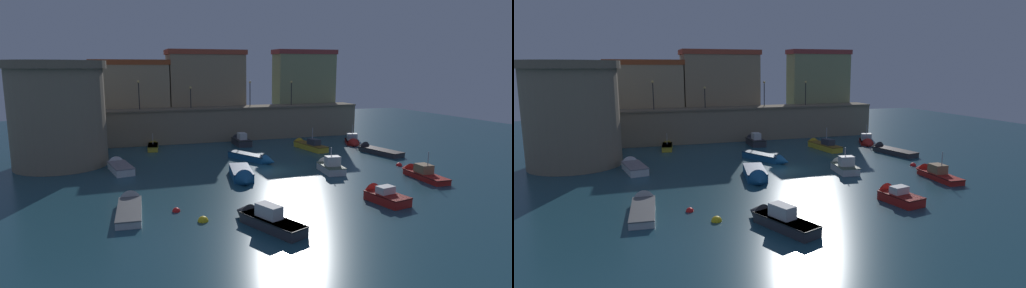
# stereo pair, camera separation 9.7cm
# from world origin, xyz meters

# --- Properties ---
(ground_plane) EXTENTS (107.48, 107.48, 0.00)m
(ground_plane) POSITION_xyz_m (0.00, 0.00, 0.00)
(ground_plane) COLOR #1E4756
(quay_wall) EXTENTS (40.57, 3.91, 4.67)m
(quay_wall) POSITION_xyz_m (0.00, 19.72, 2.34)
(quay_wall) COLOR gray
(quay_wall) RESTS_ON ground
(old_town_backdrop) EXTENTS (36.68, 5.54, 8.45)m
(old_town_backdrop) POSITION_xyz_m (0.55, 23.70, 8.44)
(old_town_backdrop) COLOR tan
(old_town_backdrop) RESTS_ON ground
(fortress_tower) EXTENTS (9.98, 9.98, 10.85)m
(fortress_tower) POSITION_xyz_m (-20.09, 9.19, 5.49)
(fortress_tower) COLOR gray
(fortress_tower) RESTS_ON ground
(quay_lamp_0) EXTENTS (0.32, 0.32, 3.81)m
(quay_lamp_0) POSITION_xyz_m (-11.34, 19.72, 7.16)
(quay_lamp_0) COLOR black
(quay_lamp_0) RESTS_ON quay_wall
(quay_lamp_1) EXTENTS (0.32, 0.32, 2.94)m
(quay_lamp_1) POSITION_xyz_m (-4.50, 19.72, 6.66)
(quay_lamp_1) COLOR black
(quay_lamp_1) RESTS_ON quay_wall
(quay_lamp_2) EXTENTS (0.32, 0.32, 3.59)m
(quay_lamp_2) POSITION_xyz_m (4.06, 19.72, 7.04)
(quay_lamp_2) COLOR black
(quay_lamp_2) RESTS_ON quay_wall
(quay_lamp_3) EXTENTS (0.32, 0.32, 3.55)m
(quay_lamp_3) POSITION_xyz_m (10.49, 19.72, 7.02)
(quay_lamp_3) COLOR black
(quay_lamp_3) RESTS_ON quay_wall
(moored_boat_0) EXTENTS (1.71, 4.76, 2.29)m
(moored_boat_0) POSITION_xyz_m (-10.12, 15.79, 0.34)
(moored_boat_0) COLOR gold
(moored_boat_0) RESTS_ON ground
(moored_boat_1) EXTENTS (1.78, 6.24, 3.07)m
(moored_boat_1) POSITION_xyz_m (12.28, -6.60, 0.39)
(moored_boat_1) COLOR red
(moored_boat_1) RESTS_ON ground
(moored_boat_2) EXTENTS (3.73, 6.23, 1.92)m
(moored_boat_2) POSITION_xyz_m (-5.87, -13.81, 0.48)
(moored_boat_2) COLOR #333338
(moored_boat_2) RESTS_ON ground
(moored_boat_3) EXTENTS (4.16, 6.54, 1.22)m
(moored_boat_3) POSITION_xyz_m (-0.29, 4.83, 0.37)
(moored_boat_3) COLOR #195689
(moored_boat_3) RESTS_ON ground
(moored_boat_4) EXTENTS (2.52, 7.06, 3.18)m
(moored_boat_4) POSITION_xyz_m (8.46, 9.83, 0.45)
(moored_boat_4) COLOR gold
(moored_boat_4) RESTS_ON ground
(moored_boat_5) EXTENTS (1.82, 4.72, 2.09)m
(moored_boat_5) POSITION_xyz_m (1.23, 15.30, 0.53)
(moored_boat_5) COLOR #333338
(moored_boat_5) RESTS_ON ground
(moored_boat_6) EXTENTS (2.48, 4.37, 1.75)m
(moored_boat_6) POSITION_xyz_m (4.50, -11.74, 0.42)
(moored_boat_6) COLOR red
(moored_boat_6) RESTS_ON ground
(moored_boat_7) EXTENTS (2.84, 6.47, 1.73)m
(moored_boat_7) POSITION_xyz_m (-3.81, -2.34, 0.43)
(moored_boat_7) COLOR #195689
(moored_boat_7) RESTS_ON ground
(moored_boat_8) EXTENTS (2.75, 5.92, 1.62)m
(moored_boat_8) POSITION_xyz_m (-14.49, 5.16, 0.40)
(moored_boat_8) COLOR white
(moored_boat_8) RESTS_ON ground
(moored_boat_9) EXTENTS (2.27, 4.53, 2.94)m
(moored_boat_9) POSITION_xyz_m (5.34, -1.84, 0.51)
(moored_boat_9) COLOR silver
(moored_boat_9) RESTS_ON ground
(moored_boat_10) EXTENTS (2.05, 6.99, 1.53)m
(moored_boat_10) POSITION_xyz_m (-13.96, -7.78, 0.29)
(moored_boat_10) COLOR silver
(moored_boat_10) RESTS_ON ground
(moored_boat_11) EXTENTS (3.37, 4.85, 3.07)m
(moored_boat_11) POSITION_xyz_m (15.50, 10.47, 0.39)
(moored_boat_11) COLOR red
(moored_boat_11) RESTS_ON ground
(moored_boat_12) EXTENTS (3.11, 7.07, 1.64)m
(moored_boat_12) POSITION_xyz_m (14.96, 4.79, 0.31)
(moored_boat_12) COLOR #333338
(moored_boat_12) RESTS_ON ground
(mooring_buoy_0) EXTENTS (0.64, 0.64, 0.64)m
(mooring_buoy_0) POSITION_xyz_m (13.43, -2.17, 0.00)
(mooring_buoy_0) COLOR red
(mooring_buoy_0) RESTS_ON ground
(mooring_buoy_1) EXTENTS (0.72, 0.72, 0.72)m
(mooring_buoy_1) POSITION_xyz_m (-9.43, -11.81, 0.00)
(mooring_buoy_1) COLOR yellow
(mooring_buoy_1) RESTS_ON ground
(mooring_buoy_2) EXTENTS (0.58, 0.58, 0.58)m
(mooring_buoy_2) POSITION_xyz_m (-10.84, -9.24, 0.00)
(mooring_buoy_2) COLOR red
(mooring_buoy_2) RESTS_ON ground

